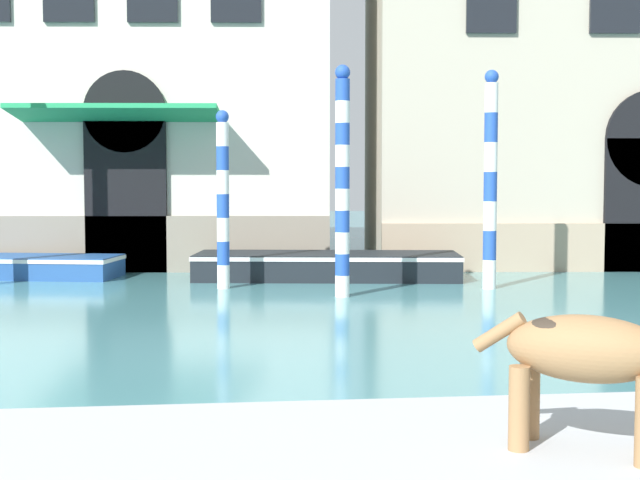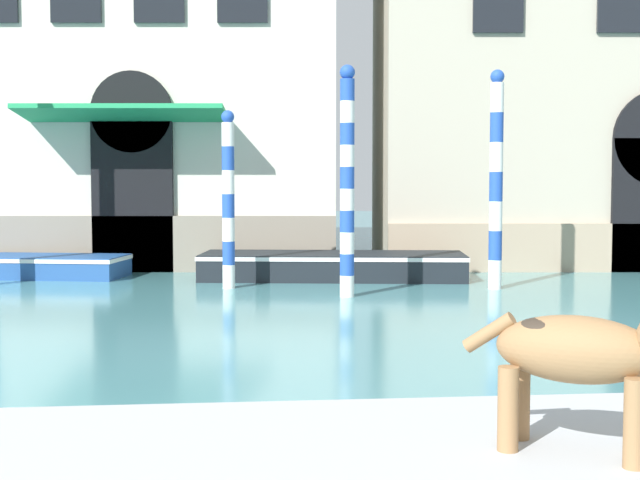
{
  "view_description": "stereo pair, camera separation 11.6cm",
  "coord_description": "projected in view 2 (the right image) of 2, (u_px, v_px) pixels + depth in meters",
  "views": [
    {
      "loc": [
        2.9,
        0.27,
        2.0
      ],
      "look_at": [
        3.05,
        12.36,
        1.2
      ],
      "focal_mm": 50.0,
      "sensor_mm": 36.0,
      "label": 1
    },
    {
      "loc": [
        3.01,
        0.27,
        2.0
      ],
      "look_at": [
        3.05,
        12.36,
        1.2
      ],
      "focal_mm": 50.0,
      "sensor_mm": 36.0,
      "label": 2
    }
  ],
  "objects": [
    {
      "name": "mooring_pole_0",
      "position": [
        344.0,
        181.0,
        15.27
      ],
      "size": [
        0.26,
        0.26,
        3.98
      ],
      "color": "white",
      "rests_on": "ground_plane"
    },
    {
      "name": "palazzo_left",
      "position": [
        106.0,
        12.0,
        22.22
      ],
      "size": [
        11.27,
        7.4,
        12.47
      ],
      "color": "beige",
      "rests_on": "ground_plane"
    },
    {
      "name": "boat_moored_far",
      "position": [
        330.0,
        265.0,
        18.23
      ],
      "size": [
        5.45,
        1.98,
        0.53
      ],
      "rotation": [
        0.0,
        0.0,
        -0.04
      ],
      "color": "black",
      "rests_on": "ground_plane"
    },
    {
      "name": "dog_on_deck",
      "position": [
        590.0,
        353.0,
        4.45
      ],
      "size": [
        1.1,
        0.7,
        0.79
      ],
      "rotation": [
        0.0,
        0.0,
        -0.46
      ],
      "color": "#997047",
      "rests_on": "boat_foreground"
    },
    {
      "name": "boat_moored_near_palazzo",
      "position": [
        12.0,
        265.0,
        18.6
      ],
      "size": [
        4.73,
        1.94,
        0.45
      ],
      "rotation": [
        0.0,
        0.0,
        -0.11
      ],
      "color": "#234C8C",
      "rests_on": "ground_plane"
    },
    {
      "name": "mooring_pole_4",
      "position": [
        493.0,
        179.0,
        16.38
      ],
      "size": [
        0.26,
        0.26,
        4.04
      ],
      "color": "white",
      "rests_on": "ground_plane"
    },
    {
      "name": "mooring_pole_1",
      "position": [
        225.0,
        199.0,
        16.52
      ],
      "size": [
        0.24,
        0.24,
        3.31
      ],
      "color": "white",
      "rests_on": "ground_plane"
    }
  ]
}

